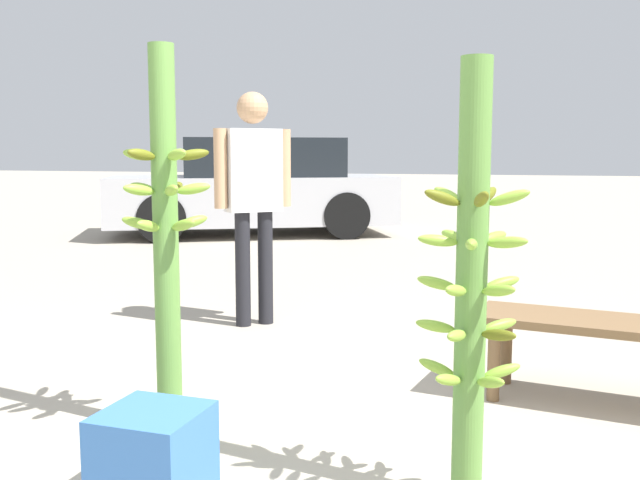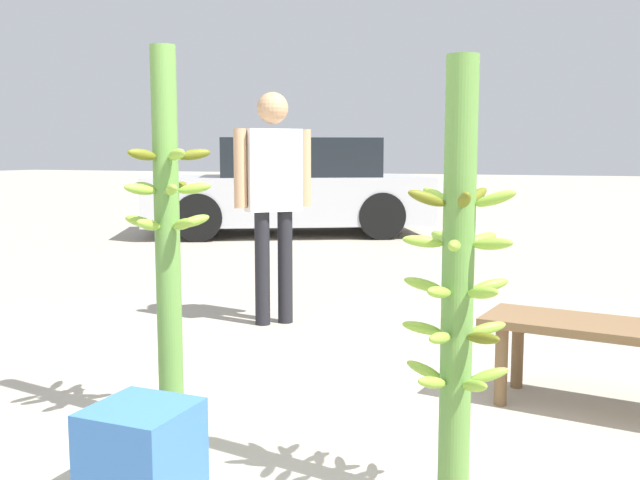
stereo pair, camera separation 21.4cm
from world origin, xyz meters
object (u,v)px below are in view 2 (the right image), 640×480
banana_stalk_left (167,232)px  vendor_person (273,186)px  market_bench (621,339)px  parked_car (290,188)px  produce_crate (142,453)px  banana_stalk_center (458,289)px

banana_stalk_left → vendor_person: (-0.44, 1.88, 0.11)m
banana_stalk_left → market_bench: banana_stalk_left is taller
parked_car → vendor_person: bearing=175.4°
vendor_person → produce_crate: vendor_person is taller
banana_stalk_left → parked_car: 7.59m
banana_stalk_left → parked_car: banana_stalk_left is taller
market_bench → produce_crate: market_bench is taller
banana_stalk_left → produce_crate: banana_stalk_left is taller
parked_car → banana_stalk_center: bearing=-179.7°
market_bench → parked_car: parked_car is taller
banana_stalk_center → vendor_person: vendor_person is taller
banana_stalk_center → market_bench: banana_stalk_center is taller
banana_stalk_left → banana_stalk_center: banana_stalk_left is taller
banana_stalk_left → vendor_person: size_ratio=1.02×
parked_car → market_bench: bearing=-172.2°
vendor_person → market_bench: 2.50m
banana_stalk_center → produce_crate: bearing=-161.0°
banana_stalk_center → produce_crate: size_ratio=4.51×
banana_stalk_center → vendor_person: size_ratio=0.93×
parked_car → produce_crate: parked_car is taller
banana_stalk_center → vendor_person: 2.74m
banana_stalk_center → vendor_person: bearing=128.9°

